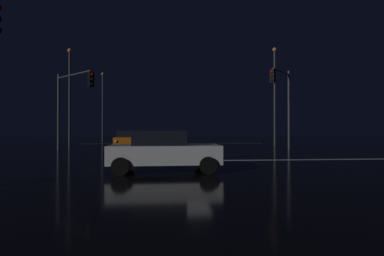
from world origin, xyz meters
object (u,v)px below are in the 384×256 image
Objects in this scene: streetlamp_right_near at (275,90)px; streetlamp_left_near at (70,90)px; sedan_orange at (127,139)px; sedan_green at (140,138)px; sedan_black at (140,137)px; traffic_signal_nw at (71,95)px; streetlamp_left_far at (103,102)px; traffic_signal_ne at (283,94)px; sedan_white_crossing at (164,151)px.

streetlamp_left_near is (-20.75, 0.00, -0.32)m from streetlamp_right_near.
sedan_green is at bearing 83.45° from sedan_orange.
streetlamp_left_near is (-6.17, -8.39, 4.72)m from sedan_black.
streetlamp_right_near reaches higher than traffic_signal_nw.
traffic_signal_ne is at bearing -49.19° from streetlamp_left_far.
traffic_signal_nw is at bearing -160.33° from streetlamp_right_near.
streetlamp_left_far is at bearing 130.81° from traffic_signal_ne.
sedan_orange is 1.00× the size of sedan_green.
sedan_black is 27.43m from sedan_white_crossing.
sedan_green is 0.42× the size of streetlamp_right_near.
sedan_white_crossing is at bearing -82.97° from sedan_green.
sedan_black is at bearing 131.69° from traffic_signal_ne.
sedan_green is (0.63, 5.47, 0.00)m from sedan_orange.
streetlamp_right_near is at bearing 75.06° from traffic_signal_ne.
sedan_orange is at bearing 169.82° from traffic_signal_ne.
streetlamp_left_far is at bearing 90.00° from streetlamp_left_near.
traffic_signal_nw is at bearing 120.03° from sedan_white_crossing.
streetlamp_right_near is (1.64, 6.14, 1.24)m from traffic_signal_ne.
sedan_white_crossing is at bearing -83.64° from sedan_black.
traffic_signal_ne is at bearing -48.31° from sedan_black.
sedan_green is 6.74m from sedan_black.
sedan_black is 0.45× the size of streetlamp_left_near.
streetlamp_left_far reaches higher than streetlamp_left_near.
streetlamp_right_near is 26.20m from streetlamp_left_far.
sedan_green is at bearing -65.01° from streetlamp_left_far.
traffic_signal_nw is at bearing -118.54° from sedan_green.
streetlamp_right_near is at bearing -37.64° from streetlamp_left_far.
traffic_signal_nw is 7.10m from streetlamp_left_near.
sedan_orange and sedan_black have the same top height.
streetlamp_left_near is (-0.00, -16.00, -0.36)m from streetlamp_left_far.
sedan_white_crossing is at bearing -75.20° from streetlamp_left_far.
streetlamp_right_near reaches higher than sedan_orange.
sedan_black is at bearing 94.31° from sedan_green.
streetlamp_left_near reaches higher than traffic_signal_nw.
sedan_black is at bearing 89.43° from sedan_orange.
sedan_black is 15.95m from traffic_signal_nw.
streetlamp_right_near reaches higher than sedan_white_crossing.
traffic_signal_nw is (-3.90, -2.86, 3.47)m from sedan_orange.
streetlamp_left_far is at bearing 129.05° from sedan_black.
traffic_signal_nw is 19.82m from streetlamp_right_near.
sedan_white_crossing is (3.04, -27.26, 0.00)m from sedan_black.
sedan_white_crossing is 0.64× the size of traffic_signal_ne.
sedan_orange is 1.00× the size of sedan_white_crossing.
streetlamp_right_near is at bearing -0.00° from streetlamp_left_near.
streetlamp_left_far is (-6.17, 7.61, 5.08)m from sedan_black.
sedan_green is 15.04m from streetlamp_right_near.
streetlamp_left_far is (-6.05, 19.79, 5.08)m from sedan_orange.
sedan_orange is 0.42× the size of streetlamp_right_near.
streetlamp_left_far is (-9.21, 34.87, 5.08)m from sedan_white_crossing.
traffic_signal_ne is (13.06, -2.35, 3.80)m from sedan_orange.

